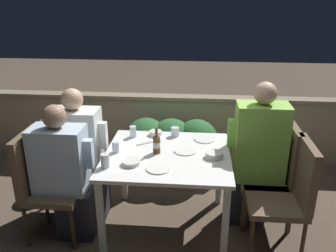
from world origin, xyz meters
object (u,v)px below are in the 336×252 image
at_px(chair_left_near, 41,177).
at_px(beer_bottle, 157,143).
at_px(chair_right_near, 291,189).
at_px(person_green_blouse, 256,155).
at_px(potted_plant, 66,151).
at_px(person_blue_shirt, 65,174).
at_px(chair_left_far, 59,160).
at_px(chair_right_far, 278,168).
at_px(person_white_polo, 81,154).

bearing_deg(chair_left_near, beer_bottle, 10.10).
distance_m(chair_left_near, chair_right_near, 2.04).
xyz_separation_m(chair_right_near, person_green_blouse, (-0.23, 0.36, 0.11)).
relative_size(chair_left_near, beer_bottle, 4.26).
bearing_deg(potted_plant, chair_right_near, -21.28).
relative_size(person_blue_shirt, chair_left_far, 1.26).
bearing_deg(chair_right_far, person_blue_shirt, -169.08).
xyz_separation_m(chair_left_near, chair_right_near, (2.04, -0.01, 0.00)).
xyz_separation_m(chair_left_far, person_green_blouse, (1.78, 0.02, 0.11)).
distance_m(person_blue_shirt, chair_left_far, 0.37).
xyz_separation_m(chair_right_far, person_green_blouse, (-0.21, 0.00, 0.11)).
xyz_separation_m(chair_left_near, person_white_polo, (0.24, 0.33, 0.07)).
relative_size(chair_left_far, chair_right_far, 1.00).
bearing_deg(person_green_blouse, chair_right_near, -57.36).
relative_size(person_white_polo, person_green_blouse, 0.93).
relative_size(chair_left_near, chair_left_far, 1.00).
distance_m(person_green_blouse, potted_plant, 1.98).
bearing_deg(potted_plant, chair_right_far, -12.56).
bearing_deg(potted_plant, person_green_blouse, -13.88).
bearing_deg(chair_right_far, person_green_blouse, 180.00).
bearing_deg(chair_left_far, beer_bottle, -9.57).
relative_size(person_blue_shirt, person_white_polo, 0.97).
bearing_deg(chair_left_far, person_green_blouse, 0.70).
xyz_separation_m(chair_left_far, person_white_polo, (0.21, -0.00, 0.07)).
distance_m(chair_right_near, chair_right_far, 0.36).
relative_size(chair_left_far, chair_right_near, 1.00).
bearing_deg(chair_left_near, potted_plant, 96.60).
distance_m(chair_right_far, potted_plant, 2.17).
distance_m(chair_left_far, chair_right_near, 2.04).
distance_m(person_white_polo, potted_plant, 0.63).
xyz_separation_m(chair_right_far, potted_plant, (-2.11, 0.47, -0.14)).
distance_m(chair_right_near, person_green_blouse, 0.44).
bearing_deg(beer_bottle, chair_right_near, -9.64).
distance_m(chair_right_near, potted_plant, 2.30).
relative_size(chair_left_far, person_green_blouse, 0.72).
relative_size(person_green_blouse, beer_bottle, 5.95).
bearing_deg(chair_left_near, person_green_blouse, 10.89).
bearing_deg(chair_left_near, person_blue_shirt, 0.00).
distance_m(person_blue_shirt, chair_right_near, 1.83).
xyz_separation_m(person_blue_shirt, beer_bottle, (0.75, 0.17, 0.23)).
bearing_deg(beer_bottle, chair_right_far, 9.52).
relative_size(chair_right_near, beer_bottle, 4.26).
bearing_deg(beer_bottle, person_green_blouse, 11.78).
height_order(chair_left_near, chair_left_far, same).
height_order(person_white_polo, chair_right_near, person_white_polo).
relative_size(person_blue_shirt, person_green_blouse, 0.90).
bearing_deg(beer_bottle, potted_plant, 148.38).
distance_m(person_white_polo, chair_right_far, 1.77).
distance_m(person_white_polo, beer_bottle, 0.76).
bearing_deg(person_blue_shirt, person_green_blouse, 12.29).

